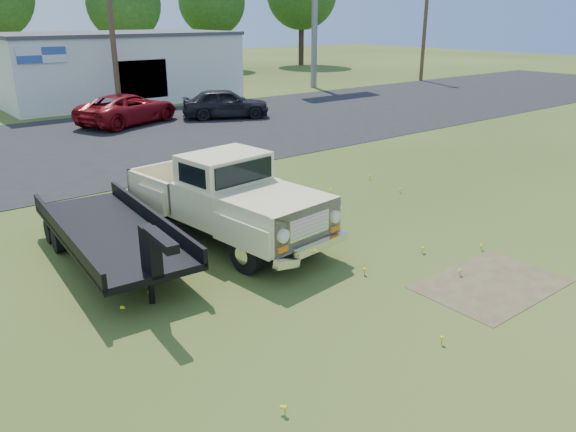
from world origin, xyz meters
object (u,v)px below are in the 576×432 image
at_px(dark_sedan, 225,103).
at_px(vintage_pickup_truck, 225,197).
at_px(flatbed_trailer, 110,228).
at_px(red_pickup, 128,109).

bearing_deg(dark_sedan, vintage_pickup_truck, 174.20).
bearing_deg(dark_sedan, flatbed_trailer, 166.37).
bearing_deg(red_pickup, dark_sedan, -129.77).
relative_size(vintage_pickup_truck, flatbed_trailer, 0.99).
bearing_deg(red_pickup, flatbed_trailer, 133.79).
bearing_deg(flatbed_trailer, vintage_pickup_truck, -3.69).
xyz_separation_m(vintage_pickup_truck, dark_sedan, (9.11, 14.41, -0.30)).
bearing_deg(vintage_pickup_truck, flatbed_trailer, 165.42).
relative_size(flatbed_trailer, dark_sedan, 1.33).
height_order(flatbed_trailer, dark_sedan, flatbed_trailer).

